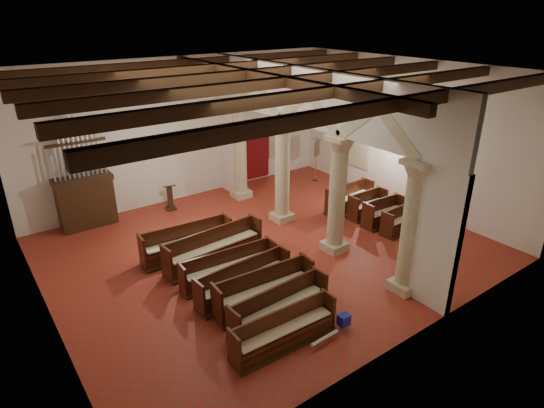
{
  "coord_description": "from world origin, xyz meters",
  "views": [
    {
      "loc": [
        -8.11,
        -11.44,
        7.76
      ],
      "look_at": [
        0.59,
        0.5,
        1.35
      ],
      "focal_mm": 30.0,
      "sensor_mm": 36.0,
      "label": 1
    }
  ],
  "objects": [
    {
      "name": "ceiling_beams",
      "position": [
        0.0,
        0.0,
        5.82
      ],
      "size": [
        13.8,
        11.8,
        0.3
      ],
      "primitive_type": null,
      "color": "#342110",
      "rests_on": "wall_back"
    },
    {
      "name": "floor",
      "position": [
        0.0,
        0.0,
        0.0
      ],
      "size": [
        14.0,
        14.0,
        0.0
      ],
      "primitive_type": "plane",
      "color": "maroon",
      "rests_on": "ground"
    },
    {
      "name": "window_right_b",
      "position": [
        6.98,
        2.5,
        2.2
      ],
      "size": [
        0.03,
        1.0,
        2.2
      ],
      "primitive_type": "cube",
      "color": "#3A8261",
      "rests_on": "wall_right"
    },
    {
      "name": "aisle_pew_3",
      "position": [
        4.62,
        0.59,
        0.38
      ],
      "size": [
        2.29,
        0.88,
        1.14
      ],
      "rotation": [
        0.0,
        0.0,
        0.05
      ],
      "color": "#342110",
      "rests_on": "floor"
    },
    {
      "name": "aisle_pew_2",
      "position": [
        4.8,
        -0.22,
        0.35
      ],
      "size": [
        1.73,
        0.7,
        1.03
      ],
      "rotation": [
        0.0,
        0.0,
        0.01
      ],
      "color": "#342110",
      "rests_on": "floor"
    },
    {
      "name": "tube_heater_a",
      "position": [
        -1.69,
        -4.87,
        0.16
      ],
      "size": [
        0.9,
        0.13,
        0.09
      ],
      "primitive_type": "cylinder",
      "rotation": [
        0.0,
        1.57,
        0.04
      ],
      "color": "white",
      "rests_on": "floor"
    },
    {
      "name": "aisle_pew_1",
      "position": [
        4.74,
        -1.12,
        0.36
      ],
      "size": [
        1.8,
        0.8,
        1.05
      ],
      "rotation": [
        0.0,
        0.0,
        -0.05
      ],
      "color": "#342110",
      "rests_on": "floor"
    },
    {
      "name": "tube_heater_b",
      "position": [
        -2.63,
        -2.7,
        0.16
      ],
      "size": [
        1.0,
        0.26,
        0.1
      ],
      "primitive_type": "cylinder",
      "rotation": [
        0.0,
        1.57,
        -0.16
      ],
      "color": "white",
      "rests_on": "floor"
    },
    {
      "name": "pipe_organ",
      "position": [
        -4.5,
        5.5,
        1.37
      ],
      "size": [
        2.1,
        0.85,
        4.4
      ],
      "color": "#342110",
      "rests_on": "floor"
    },
    {
      "name": "wall_back",
      "position": [
        0.0,
        6.0,
        3.0
      ],
      "size": [
        14.0,
        0.02,
        6.0
      ],
      "primitive_type": "cube",
      "color": "silver",
      "rests_on": "floor"
    },
    {
      "name": "wall_left",
      "position": [
        -7.0,
        0.0,
        3.0
      ],
      "size": [
        0.02,
        12.0,
        6.0
      ],
      "primitive_type": "cube",
      "color": "silver",
      "rests_on": "floor"
    },
    {
      "name": "arcade",
      "position": [
        1.8,
        0.0,
        3.56
      ],
      "size": [
        0.9,
        11.9,
        6.0
      ],
      "color": "beige",
      "rests_on": "floor"
    },
    {
      "name": "processional_banner",
      "position": [
        5.83,
        4.12,
        0.77
      ],
      "size": [
        0.47,
        0.6,
        2.16
      ],
      "rotation": [
        0.0,
        0.0,
        0.36
      ],
      "color": "#342110",
      "rests_on": "floor"
    },
    {
      "name": "nave_pew_6",
      "position": [
        -2.5,
        1.1,
        0.38
      ],
      "size": [
        3.14,
        0.97,
        1.15
      ],
      "rotation": [
        0.0,
        0.0,
        -0.07
      ],
      "color": "#342110",
      "rests_on": "floor"
    },
    {
      "name": "window_right_a",
      "position": [
        6.98,
        -1.5,
        2.2
      ],
      "size": [
        0.03,
        1.0,
        2.2
      ],
      "primitive_type": "cube",
      "color": "#3A8261",
      "rests_on": "wall_right"
    },
    {
      "name": "nave_pew_3",
      "position": [
        -2.17,
        -1.91,
        0.34
      ],
      "size": [
        3.1,
        0.87,
        1.04
      ],
      "rotation": [
        0.0,
        0.0,
        0.06
      ],
      "color": "#342110",
      "rests_on": "floor"
    },
    {
      "name": "window_back",
      "position": [
        5.0,
        5.98,
        2.2
      ],
      "size": [
        1.0,
        0.03,
        2.2
      ],
      "primitive_type": "cube",
      "color": "#3A8261",
      "rests_on": "wall_back"
    },
    {
      "name": "hymnal_box_b",
      "position": [
        -1.45,
        -2.86,
        0.24
      ],
      "size": [
        0.33,
        0.29,
        0.28
      ],
      "primitive_type": "cube",
      "rotation": [
        0.0,
        0.0,
        0.29
      ],
      "color": "navy",
      "rests_on": "floor"
    },
    {
      "name": "ceiling",
      "position": [
        0.0,
        0.0,
        6.0
      ],
      "size": [
        14.0,
        14.0,
        0.0
      ],
      "primitive_type": "plane",
      "rotation": [
        3.14,
        0.0,
        0.0
      ],
      "color": "black",
      "rests_on": "wall_back"
    },
    {
      "name": "wall_right",
      "position": [
        7.0,
        0.0,
        3.0
      ],
      "size": [
        0.02,
        12.0,
        6.0
      ],
      "primitive_type": "cube",
      "color": "silver",
      "rests_on": "floor"
    },
    {
      "name": "wall_front",
      "position": [
        0.0,
        -6.0,
        3.0
      ],
      "size": [
        14.0,
        0.02,
        6.0
      ],
      "primitive_type": "cube",
      "color": "silver",
      "rests_on": "floor"
    },
    {
      "name": "nave_pew_5",
      "position": [
        -1.96,
        0.22,
        0.38
      ],
      "size": [
        3.53,
        1.0,
        1.15
      ],
      "rotation": [
        0.0,
        0.0,
        0.07
      ],
      "color": "#342110",
      "rests_on": "floor"
    },
    {
      "name": "nave_pew_4",
      "position": [
        -2.12,
        -0.98,
        0.32
      ],
      "size": [
        3.12,
        0.86,
        0.99
      ],
      "rotation": [
        0.0,
        0.0,
        -0.07
      ],
      "color": "#342110",
      "rests_on": "floor"
    },
    {
      "name": "hymnal_box_c",
      "position": [
        -1.44,
        -0.48,
        0.28
      ],
      "size": [
        0.41,
        0.35,
        0.37
      ],
      "primitive_type": "cube",
      "rotation": [
        0.0,
        0.0,
        0.17
      ],
      "color": "navy",
      "rests_on": "floor"
    },
    {
      "name": "nave_pew_2",
      "position": [
        -2.01,
        -2.72,
        0.38
      ],
      "size": [
        3.03,
        0.93,
        1.13
      ],
      "rotation": [
        0.0,
        0.0,
        -0.06
      ],
      "color": "#342110",
      "rests_on": "floor"
    },
    {
      "name": "hymnal_box_a",
      "position": [
        -0.88,
        -4.71,
        0.25
      ],
      "size": [
        0.31,
        0.26,
        0.3
      ],
      "primitive_type": "cube",
      "rotation": [
        0.0,
        0.0,
        -0.04
      ],
      "color": "navy",
      "rests_on": "floor"
    },
    {
      "name": "nave_pew_1",
      "position": [
        -2.15,
        -3.6,
        0.36
      ],
      "size": [
        2.98,
        0.85,
        1.09
      ],
      "rotation": [
        0.0,
        0.0,
        0.04
      ],
      "color": "#342110",
      "rests_on": "floor"
    },
    {
      "name": "dossal_curtain",
      "position": [
        3.5,
        5.92,
        1.17
      ],
      "size": [
        1.8,
        0.07,
        2.17
      ],
      "color": "maroon",
      "rests_on": "floor"
    },
    {
      "name": "lectern",
      "position": [
        -1.31,
        5.06,
        0.47
      ],
      "size": [
        0.52,
        0.53,
        1.14
      ],
      "rotation": [
        0.0,
        0.0,
        -0.18
      ],
      "color": "#3A2112",
      "rests_on": "floor"
    },
    {
      "name": "nave_pew_0",
      "position": [
        -2.55,
        -4.33,
        0.32
      ],
      "size": [
        2.9,
        0.74,
        0.99
      ],
      "rotation": [
        0.0,
        0.0,
        -0.03
      ],
      "color": "#342110",
      "rests_on": "floor"
    },
    {
      "name": "aisle_pew_0",
      "position": [
        4.77,
        -1.91,
        0.33
      ],
      "size": [
        1.67,
        0.7,
        0.98
      ],
      "rotation": [
        0.0,
        0.0,
        0.03
      ],
      "color": "#342110",
      "rests_on": "floor"
    }
  ]
}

